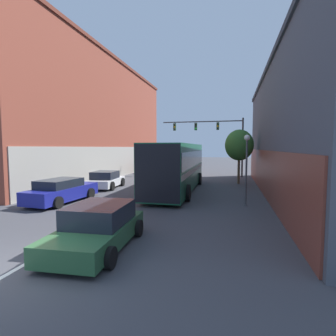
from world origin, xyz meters
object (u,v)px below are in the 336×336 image
at_px(hatchback_foreground, 98,227).
at_px(parked_car_left_far, 62,191).
at_px(bus, 177,165).
at_px(parked_car_left_near, 154,167).
at_px(street_lamp, 246,165).
at_px(street_tree_near, 239,145).
at_px(parked_car_left_mid, 106,180).
at_px(traffic_signal_gantry, 214,133).

relative_size(hatchback_foreground, parked_car_left_far, 0.88).
height_order(bus, parked_car_left_far, bus).
relative_size(parked_car_left_near, street_lamp, 1.24).
bearing_deg(hatchback_foreground, street_tree_near, -19.47).
xyz_separation_m(hatchback_foreground, street_lamp, (4.81, 7.14, 1.55)).
xyz_separation_m(bus, street_tree_near, (4.40, 4.98, 1.43)).
xyz_separation_m(parked_car_left_near, parked_car_left_mid, (0.01, -12.78, -0.04)).
height_order(bus, traffic_signal_gantry, traffic_signal_gantry).
distance_m(bus, street_tree_near, 6.80).
relative_size(parked_car_left_far, street_lamp, 1.24).
bearing_deg(street_tree_near, street_lamp, -88.89).
relative_size(parked_car_left_mid, parked_car_left_far, 0.85).
height_order(bus, parked_car_left_mid, bus).
bearing_deg(street_lamp, traffic_signal_gantry, 100.56).
xyz_separation_m(hatchback_foreground, traffic_signal_gantry, (2.14, 21.46, 4.05)).
distance_m(parked_car_left_far, traffic_signal_gantry, 17.96).
relative_size(bus, parked_car_left_near, 2.43).
height_order(parked_car_left_near, parked_car_left_far, parked_car_left_near).
distance_m(parked_car_left_far, street_tree_near, 14.72).
bearing_deg(street_lamp, parked_car_left_mid, 158.69).
bearing_deg(traffic_signal_gantry, street_lamp, -79.44).
relative_size(parked_car_left_mid, traffic_signal_gantry, 0.46).
bearing_deg(traffic_signal_gantry, hatchback_foreground, -95.69).
bearing_deg(bus, parked_car_left_near, 22.65).
xyz_separation_m(parked_car_left_near, street_tree_near, (10.10, -7.82, 2.67)).
bearing_deg(bus, parked_car_left_mid, 88.44).
relative_size(hatchback_foreground, street_tree_near, 0.90).
height_order(bus, street_tree_near, street_tree_near).
xyz_separation_m(bus, parked_car_left_near, (-5.69, 12.80, -1.24)).
bearing_deg(parked_car_left_near, traffic_signal_gantry, -103.83).
bearing_deg(parked_car_left_near, street_tree_near, -123.63).
distance_m(hatchback_foreground, parked_car_left_far, 7.82).
height_order(parked_car_left_mid, traffic_signal_gantry, traffic_signal_gantry).
distance_m(parked_car_left_near, traffic_signal_gantry, 8.94).
xyz_separation_m(traffic_signal_gantry, street_lamp, (2.67, -14.32, -2.49)).
xyz_separation_m(hatchback_foreground, parked_car_left_mid, (-5.45, 11.14, -0.01)).
height_order(parked_car_left_far, street_tree_near, street_tree_near).
xyz_separation_m(parked_car_left_far, traffic_signal_gantry, (7.53, 15.80, 4.02)).
height_order(hatchback_foreground, street_lamp, street_lamp).
xyz_separation_m(parked_car_left_far, street_lamp, (10.20, 1.48, 1.53)).
bearing_deg(street_tree_near, bus, -131.47).
bearing_deg(hatchback_foreground, street_lamp, -37.37).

